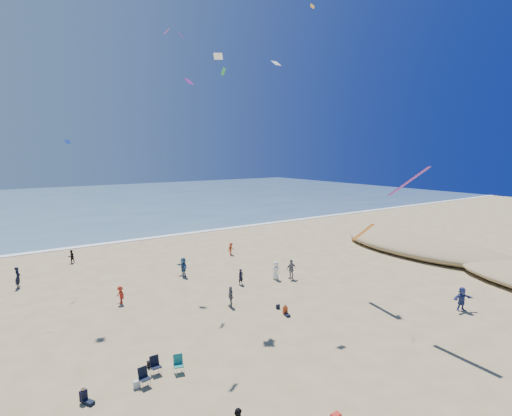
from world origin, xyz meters
TOP-DOWN VIEW (x-y plane):
  - ocean at (0.00, 95.00)m, footprint 220.00×100.00m
  - surf_line at (0.00, 45.00)m, footprint 220.00×1.20m
  - standing_flyers at (5.28, 16.63)m, footprint 39.07×44.96m
  - seated_group at (-1.05, 7.01)m, footprint 20.86×31.00m
  - chair_cluster at (-3.07, 9.90)m, footprint 2.71×1.44m
  - white_tote at (-4.44, 9.69)m, footprint 0.35×0.20m
  - black_backpack at (-3.16, 11.26)m, footprint 0.30×0.22m
  - navy_bag at (8.22, 13.95)m, footprint 0.28×0.18m
  - kites_aloft at (7.73, 13.14)m, footprint 34.12×43.13m

SIDE VIEW (x-z plane):
  - ocean at x=0.00m, z-range 0.00..0.06m
  - surf_line at x=0.00m, z-range 0.00..0.08m
  - navy_bag at x=8.22m, z-range 0.00..0.34m
  - black_backpack at x=-3.16m, z-range 0.00..0.38m
  - white_tote at x=-4.44m, z-range 0.00..0.40m
  - seated_group at x=-1.05m, z-range 0.00..0.84m
  - chair_cluster at x=-3.07m, z-range 0.00..1.00m
  - standing_flyers at x=5.28m, z-range -0.10..1.84m
  - kites_aloft at x=7.73m, z-range 1.19..28.00m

